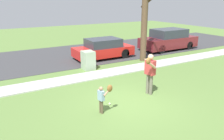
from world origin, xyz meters
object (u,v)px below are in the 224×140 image
object	(u,v)px
baseball	(110,104)
parked_hatchback_red	(103,49)
person_adult	(150,70)
person_child	(103,95)
street_tree_near	(145,12)
parked_suv_maroon	(168,40)
utility_cabinet	(88,60)

from	to	relation	value
baseball	parked_hatchback_red	xyz separation A→B (m)	(3.10, 6.40, 0.62)
person_adult	person_child	distance (m)	2.49
street_tree_near	parked_suv_maroon	xyz separation A→B (m)	(3.81, 1.68, -2.33)
baseball	utility_cabinet	world-z (taller)	utility_cabinet
baseball	street_tree_near	size ratio (longest dim) A/B	0.01
person_child	street_tree_near	bearing A→B (deg)	31.05
person_adult	street_tree_near	world-z (taller)	street_tree_near
person_adult	parked_suv_maroon	bearing A→B (deg)	-149.28
baseball	parked_hatchback_red	size ratio (longest dim) A/B	0.02
baseball	parked_hatchback_red	distance (m)	7.14
person_adult	parked_hatchback_red	distance (m)	6.48
baseball	parked_suv_maroon	world-z (taller)	parked_suv_maroon
person_child	baseball	world-z (taller)	person_child
baseball	street_tree_near	distance (m)	7.53
person_child	parked_suv_maroon	distance (m)	11.57
person_adult	utility_cabinet	world-z (taller)	person_adult
person_child	baseball	bearing A→B (deg)	31.19
utility_cabinet	parked_hatchback_red	xyz separation A→B (m)	(1.94, 1.84, 0.13)
person_adult	person_child	xyz separation A→B (m)	(-2.41, -0.49, -0.39)
utility_cabinet	parked_hatchback_red	size ratio (longest dim) A/B	0.27
person_child	street_tree_near	distance (m)	7.93
person_adult	parked_suv_maroon	size ratio (longest dim) A/B	0.37
person_child	parked_hatchback_red	size ratio (longest dim) A/B	0.26
utility_cabinet	baseball	bearing A→B (deg)	-104.28
person_adult	utility_cabinet	distance (m)	4.62
baseball	parked_suv_maroon	xyz separation A→B (m)	(8.92, 6.28, 0.75)
person_adult	street_tree_near	size ratio (longest dim) A/B	0.29
person_child	parked_suv_maroon	world-z (taller)	parked_suv_maroon
parked_hatchback_red	parked_suv_maroon	size ratio (longest dim) A/B	0.85
person_child	utility_cabinet	size ratio (longest dim) A/B	0.99
utility_cabinet	parked_hatchback_red	bearing A→B (deg)	43.38
baseball	utility_cabinet	bearing A→B (deg)	75.72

